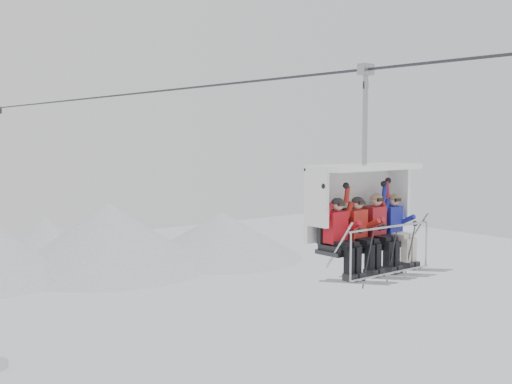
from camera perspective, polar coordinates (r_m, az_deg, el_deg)
haul_cable at (r=15.14m, az=0.00°, el=9.85°), size 0.06×50.00×0.06m
chairlift_carrier at (r=12.80m, az=9.14°, el=-1.10°), size 2.40×1.17×3.98m
skier_far_left at (r=12.04m, az=7.50°, el=-3.74°), size 0.40×1.69×1.61m
skier_center_left at (r=12.44m, az=9.28°, el=-3.51°), size 0.40×1.69×1.59m
skier_center_right at (r=12.85m, az=10.88°, el=-3.20°), size 0.41×1.69×1.63m
skier_far_right at (r=13.25m, az=12.40°, el=-3.07°), size 0.39×1.69×1.56m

